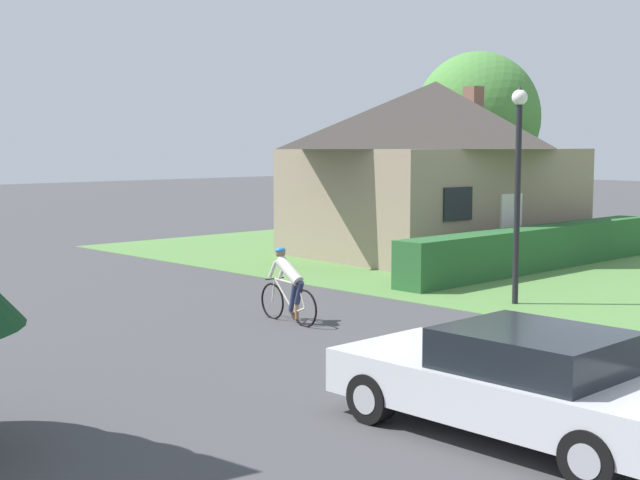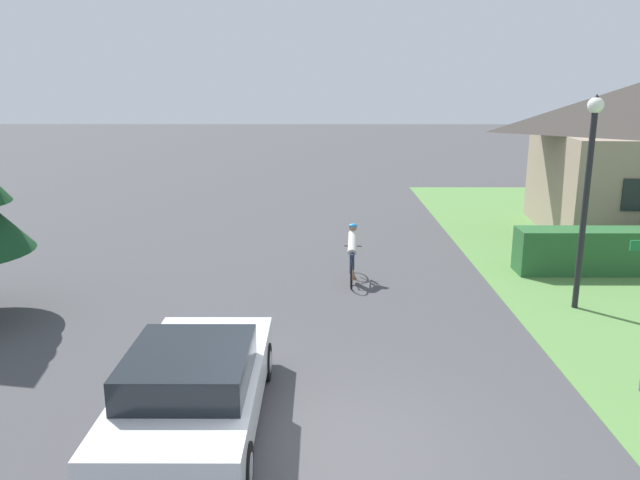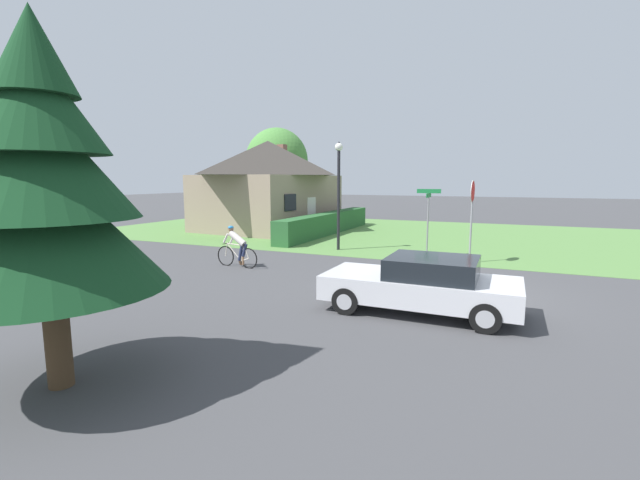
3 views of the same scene
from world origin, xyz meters
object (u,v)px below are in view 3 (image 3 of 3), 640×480
(stop_sign, at_px, (472,204))
(deciduous_tree_right, at_px, (277,161))
(sedan_left_lane, at_px, (422,285))
(cyclist, at_px, (237,247))
(conifer_tall_near, at_px, (44,185))
(street_lamp, at_px, (339,181))
(street_name_sign, at_px, (428,211))
(cottage_house, at_px, (269,184))

(stop_sign, distance_m, deciduous_tree_right, 19.90)
(sedan_left_lane, bearing_deg, cyclist, -20.57)
(conifer_tall_near, bearing_deg, street_lamp, 3.65)
(sedan_left_lane, relative_size, street_name_sign, 1.63)
(conifer_tall_near, relative_size, deciduous_tree_right, 0.77)
(stop_sign, height_order, street_lamp, street_lamp)
(cottage_house, bearing_deg, sedan_left_lane, -132.99)
(cottage_house, distance_m, cyclist, 11.99)
(street_name_sign, relative_size, conifer_tall_near, 0.50)
(street_name_sign, bearing_deg, cyclist, 127.50)
(stop_sign, xyz_separation_m, street_lamp, (0.74, 5.45, 0.81))
(sedan_left_lane, distance_m, deciduous_tree_right, 24.55)
(sedan_left_lane, xyz_separation_m, deciduous_tree_right, (19.22, 14.80, 3.77))
(street_lamp, height_order, deciduous_tree_right, deciduous_tree_right)
(cyclist, relative_size, street_name_sign, 0.65)
(sedan_left_lane, height_order, street_lamp, street_lamp)
(conifer_tall_near, xyz_separation_m, deciduous_tree_right, (24.97, 10.64, 1.47))
(stop_sign, distance_m, street_name_sign, 1.65)
(deciduous_tree_right, bearing_deg, conifer_tall_near, -156.93)
(stop_sign, relative_size, street_lamp, 0.65)
(cyclist, bearing_deg, conifer_tall_near, 112.28)
(sedan_left_lane, bearing_deg, deciduous_tree_right, -52.61)
(cottage_house, height_order, sedan_left_lane, cottage_house)
(sedan_left_lane, xyz_separation_m, cyclist, (2.55, 6.85, 0.05))
(stop_sign, height_order, conifer_tall_near, conifer_tall_near)
(cyclist, relative_size, conifer_tall_near, 0.33)
(cottage_house, relative_size, sedan_left_lane, 2.13)
(conifer_tall_near, bearing_deg, deciduous_tree_right, 23.07)
(street_name_sign, bearing_deg, sedan_left_lane, -170.65)
(cyclist, bearing_deg, cottage_house, -60.16)
(stop_sign, distance_m, street_lamp, 5.56)
(street_name_sign, bearing_deg, deciduous_tree_right, 48.00)
(street_name_sign, bearing_deg, street_lamp, 83.36)
(sedan_left_lane, xyz_separation_m, street_name_sign, (6.93, 1.14, 1.20))
(cottage_house, relative_size, street_lamp, 2.00)
(street_name_sign, bearing_deg, conifer_tall_near, 166.60)
(sedan_left_lane, height_order, stop_sign, stop_sign)
(sedan_left_lane, height_order, cyclist, cyclist)
(street_lamp, bearing_deg, sedan_left_lane, -145.88)
(cottage_house, distance_m, sedan_left_lane, 17.93)
(street_lamp, bearing_deg, cyclist, 159.01)
(sedan_left_lane, relative_size, deciduous_tree_right, 0.63)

